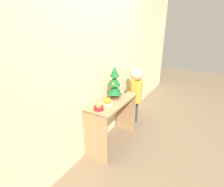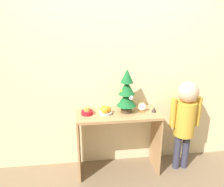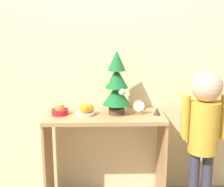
% 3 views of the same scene
% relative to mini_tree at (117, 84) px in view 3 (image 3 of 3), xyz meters
% --- Properties ---
extents(back_wall, '(7.00, 0.05, 2.50)m').
position_rel_mini_tree_xyz_m(back_wall, '(-0.09, 0.22, 0.24)').
color(back_wall, beige).
rests_on(back_wall, ground_plane).
extents(console_table, '(0.95, 0.40, 0.77)m').
position_rel_mini_tree_xyz_m(console_table, '(-0.09, -0.02, -0.44)').
color(console_table, tan).
rests_on(console_table, ground_plane).
extents(mini_tree, '(0.22, 0.22, 0.51)m').
position_rel_mini_tree_xyz_m(mini_tree, '(0.00, 0.00, 0.00)').
color(mini_tree, '#4C3828').
rests_on(mini_tree, console_table).
extents(fruit_bowl, '(0.15, 0.15, 0.09)m').
position_rel_mini_tree_xyz_m(fruit_bowl, '(-0.24, -0.03, -0.20)').
color(fruit_bowl, '#B7B2A8').
rests_on(fruit_bowl, console_table).
extents(singing_bowl, '(0.13, 0.13, 0.09)m').
position_rel_mini_tree_xyz_m(singing_bowl, '(-0.45, -0.01, -0.21)').
color(singing_bowl, '#AD1923').
rests_on(singing_bowl, console_table).
extents(desk_clock, '(0.10, 0.04, 0.12)m').
position_rel_mini_tree_xyz_m(desk_clock, '(0.18, -0.03, -0.18)').
color(desk_clock, olive).
rests_on(desk_clock, console_table).
extents(figurine, '(0.06, 0.06, 0.06)m').
position_rel_mini_tree_xyz_m(figurine, '(0.32, -0.04, -0.21)').
color(figurine, '#382D23').
rests_on(figurine, console_table).
extents(child_figure, '(0.37, 0.24, 1.13)m').
position_rel_mini_tree_xyz_m(child_figure, '(0.69, -0.07, -0.29)').
color(child_figure, '#38384C').
rests_on(child_figure, ground_plane).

